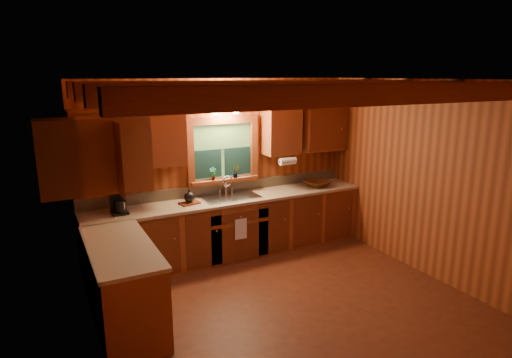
{
  "coord_description": "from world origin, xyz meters",
  "views": [
    {
      "loc": [
        -2.48,
        -3.99,
        2.65
      ],
      "look_at": [
        0.0,
        0.8,
        1.35
      ],
      "focal_mm": 30.48,
      "sensor_mm": 36.0,
      "label": 1
    }
  ],
  "objects_px": {
    "sink": "(231,200)",
    "cutting_board": "(189,203)",
    "coffee_maker": "(118,200)",
    "wicker_basket": "(317,183)"
  },
  "relations": [
    {
      "from": "sink",
      "to": "cutting_board",
      "type": "distance_m",
      "value": 0.64
    },
    {
      "from": "wicker_basket",
      "to": "cutting_board",
      "type": "bearing_deg",
      "value": 179.41
    },
    {
      "from": "cutting_board",
      "to": "wicker_basket",
      "type": "relative_size",
      "value": 0.65
    },
    {
      "from": "cutting_board",
      "to": "wicker_basket",
      "type": "bearing_deg",
      "value": -12.11
    },
    {
      "from": "coffee_maker",
      "to": "cutting_board",
      "type": "xyz_separation_m",
      "value": [
        0.95,
        -0.03,
        -0.16
      ]
    },
    {
      "from": "sink",
      "to": "coffee_maker",
      "type": "bearing_deg",
      "value": -179.94
    },
    {
      "from": "sink",
      "to": "cutting_board",
      "type": "height_order",
      "value": "sink"
    },
    {
      "from": "coffee_maker",
      "to": "cutting_board",
      "type": "distance_m",
      "value": 0.96
    },
    {
      "from": "cutting_board",
      "to": "sink",
      "type": "bearing_deg",
      "value": -9.05
    },
    {
      "from": "sink",
      "to": "wicker_basket",
      "type": "bearing_deg",
      "value": -1.9
    }
  ]
}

